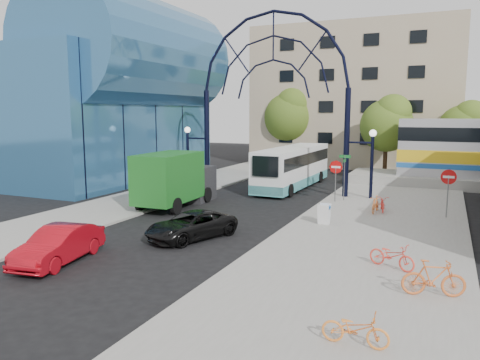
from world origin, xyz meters
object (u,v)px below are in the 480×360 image
at_px(bike_near_b, 375,204).
at_px(black_suv, 191,225).
at_px(red_sedan, 59,245).
at_px(do_not_enter_sign, 448,182).
at_px(sandwich_board, 324,212).
at_px(city_bus, 293,167).
at_px(bike_far_a, 392,256).
at_px(gateway_arch, 273,65).
at_px(bike_far_b, 434,278).
at_px(stop_sign, 336,171).
at_px(bike_near_a, 383,203).
at_px(green_truck, 176,179).
at_px(street_name_sign, 345,168).
at_px(tree_north_a, 388,123).
at_px(bike_far_c, 355,329).
at_px(tree_north_c, 465,127).
at_px(tree_north_b, 290,114).

bearing_deg(bike_near_b, black_suv, -124.69).
xyz_separation_m(black_suv, red_sedan, (-2.79, -4.84, 0.08)).
bearing_deg(do_not_enter_sign, sandwich_board, -143.32).
xyz_separation_m(city_bus, bike_far_a, (8.70, -16.22, -0.97)).
height_order(gateway_arch, do_not_enter_sign, gateway_arch).
bearing_deg(city_bus, black_suv, -87.92).
bearing_deg(city_bus, bike_far_b, -59.86).
bearing_deg(do_not_enter_sign, bike_near_b, -174.79).
relative_size(gateway_arch, city_bus, 1.26).
height_order(stop_sign, sandwich_board, stop_sign).
xyz_separation_m(gateway_arch, bike_near_b, (7.49, -4.32, -7.99)).
height_order(black_suv, bike_far_b, bike_far_b).
relative_size(black_suv, red_sedan, 1.04).
bearing_deg(bike_near_a, green_truck, -176.19).
height_order(red_sedan, bike_near_b, red_sedan).
bearing_deg(street_name_sign, stop_sign, -123.64).
relative_size(stop_sign, bike_far_b, 1.37).
distance_m(tree_north_a, red_sedan, 30.61).
height_order(stop_sign, black_suv, stop_sign).
relative_size(black_suv, bike_far_c, 2.71).
relative_size(city_bus, black_suv, 2.56).
distance_m(black_suv, bike_near_a, 11.18).
relative_size(green_truck, bike_near_b, 4.26).
bearing_deg(bike_far_c, tree_north_c, -5.86).
bearing_deg(red_sedan, do_not_enter_sign, 36.47).
distance_m(bike_near_a, bike_far_a, 9.77).
xyz_separation_m(tree_north_b, green_truck, (0.36, -22.60, -3.67)).
distance_m(bike_far_b, bike_far_c, 4.21).
xyz_separation_m(sandwich_board, city_bus, (-5.00, 10.83, 0.80)).
xyz_separation_m(city_bus, red_sedan, (-2.57, -20.13, -0.87)).
height_order(stop_sign, green_truck, green_truck).
bearing_deg(green_truck, tree_north_a, 60.64).
distance_m(red_sedan, bike_far_a, 11.94).
xyz_separation_m(tree_north_a, green_truck, (-9.64, -18.60, -3.01)).
relative_size(sandwich_board, bike_near_b, 0.66).
relative_size(stop_sign, bike_near_a, 1.52).
relative_size(stop_sign, bike_far_c, 1.60).
xyz_separation_m(gateway_arch, red_sedan, (-1.97, -17.33, -7.89)).
bearing_deg(city_bus, tree_north_b, 110.14).
relative_size(do_not_enter_sign, tree_north_b, 0.31).
xyz_separation_m(gateway_arch, tree_north_a, (6.12, 11.93, -3.95)).
distance_m(stop_sign, tree_north_c, 17.68).
distance_m(bike_near_b, bike_far_a, 9.27).
distance_m(tree_north_a, tree_north_b, 10.79).
bearing_deg(city_bus, bike_far_c, -67.71).
relative_size(gateway_arch, black_suv, 3.23).
bearing_deg(bike_near_b, green_truck, -163.36).
relative_size(street_name_sign, sandwich_board, 2.83).
height_order(gateway_arch, red_sedan, gateway_arch).
distance_m(street_name_sign, sandwich_board, 6.78).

